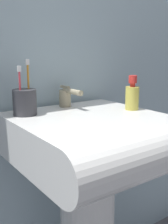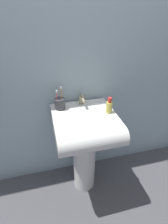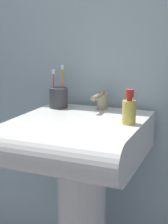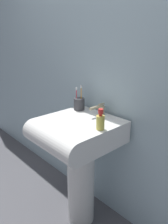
% 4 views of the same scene
% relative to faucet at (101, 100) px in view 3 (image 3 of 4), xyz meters
% --- Properties ---
extents(wall_back, '(5.00, 0.05, 2.40)m').
position_rel_faucet_xyz_m(wall_back, '(-0.02, 0.11, 0.29)').
color(wall_back, '#9EB7C1').
rests_on(wall_back, ground).
extents(sink_basin, '(0.51, 0.56, 0.16)m').
position_rel_faucet_xyz_m(sink_basin, '(-0.02, -0.23, -0.12)').
color(sink_basin, white).
rests_on(sink_basin, sink_pedestal).
extents(faucet, '(0.05, 0.14, 0.09)m').
position_rel_faucet_xyz_m(faucet, '(0.00, 0.00, 0.00)').
color(faucet, tan).
rests_on(faucet, sink_basin).
extents(toothbrush_cup, '(0.09, 0.09, 0.20)m').
position_rel_faucet_xyz_m(toothbrush_cup, '(-0.20, -0.03, 0.00)').
color(toothbrush_cup, '#38383D').
rests_on(toothbrush_cup, sink_basin).
extents(soap_bottle, '(0.05, 0.05, 0.13)m').
position_rel_faucet_xyz_m(soap_bottle, '(0.18, -0.19, 0.01)').
color(soap_bottle, gold).
rests_on(soap_bottle, sink_basin).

